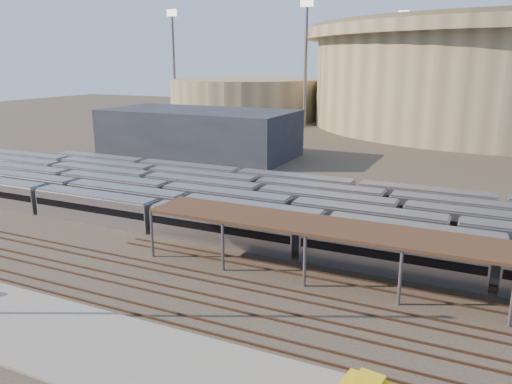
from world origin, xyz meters
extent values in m
plane|color=#383026|center=(0.00, 0.00, 0.00)|extent=(420.00, 420.00, 0.00)
cube|color=gray|center=(-5.00, -15.00, 0.10)|extent=(50.00, 9.00, 0.20)
cube|color=#B0B1B5|center=(6.25, 8.00, 1.80)|extent=(112.00, 2.90, 3.60)
cube|color=#B0B1B5|center=(7.73, 12.20, 1.80)|extent=(112.00, 2.90, 3.60)
cube|color=#B0B1B5|center=(2.05, 16.40, 1.80)|extent=(112.00, 2.90, 3.60)
cube|color=#B0B1B5|center=(-4.25, 20.60, 1.80)|extent=(112.00, 2.90, 3.60)
cube|color=#B0B1B5|center=(-6.65, 24.80, 1.80)|extent=(112.00, 2.90, 3.60)
cube|color=#B0B1B5|center=(6.98, 29.00, 1.80)|extent=(112.00, 2.90, 3.60)
cylinder|color=slate|center=(-8.00, 1.30, 2.50)|extent=(0.30, 0.30, 5.00)
cylinder|color=slate|center=(-8.00, 6.70, 2.50)|extent=(0.30, 0.30, 5.00)
cylinder|color=slate|center=(0.57, 1.30, 2.50)|extent=(0.30, 0.30, 5.00)
cylinder|color=slate|center=(0.57, 6.70, 2.50)|extent=(0.30, 0.30, 5.00)
cylinder|color=slate|center=(9.14, 1.30, 2.50)|extent=(0.30, 0.30, 5.00)
cylinder|color=slate|center=(9.14, 6.70, 2.50)|extent=(0.30, 0.30, 5.00)
cylinder|color=slate|center=(17.71, 1.30, 2.50)|extent=(0.30, 0.30, 5.00)
cylinder|color=slate|center=(17.71, 6.70, 2.50)|extent=(0.30, 0.30, 5.00)
cylinder|color=slate|center=(26.29, 6.70, 2.50)|extent=(0.30, 0.30, 5.00)
cube|color=#372616|center=(22.00, 4.00, 5.15)|extent=(60.00, 6.00, 0.30)
cube|color=#4C3323|center=(0.00, -1.75, 0.09)|extent=(170.00, 0.12, 0.18)
cube|color=#4C3323|center=(0.00, -0.25, 0.09)|extent=(170.00, 0.12, 0.18)
cube|color=#4C3323|center=(0.00, -5.75, 0.09)|extent=(170.00, 0.12, 0.18)
cube|color=#4C3323|center=(0.00, -4.25, 0.09)|extent=(170.00, 0.12, 0.18)
cube|color=#4C3323|center=(0.00, -9.75, 0.09)|extent=(170.00, 0.12, 0.18)
cube|color=#4C3323|center=(0.00, -8.25, 0.09)|extent=(170.00, 0.12, 0.18)
cylinder|color=#9C8D6A|center=(25.00, 140.00, 14.00)|extent=(116.00, 116.00, 28.00)
cylinder|color=#9C8D6A|center=(25.00, 140.00, 29.50)|extent=(124.00, 124.00, 3.00)
cylinder|color=brown|center=(25.00, 140.00, 31.75)|extent=(120.00, 120.00, 1.50)
cylinder|color=#9C8D6A|center=(-60.00, 130.00, 7.00)|extent=(56.00, 56.00, 14.00)
cube|color=#1E232D|center=(-35.00, 55.00, 5.00)|extent=(42.00, 20.00, 10.00)
cylinder|color=slate|center=(-30.00, 110.00, 18.00)|extent=(1.00, 1.00, 36.00)
cube|color=#FFF2CC|center=(-30.00, 110.00, 37.20)|extent=(4.00, 0.60, 2.40)
cylinder|color=slate|center=(-85.00, 120.00, 18.00)|extent=(1.00, 1.00, 36.00)
cube|color=#FFF2CC|center=(-85.00, 120.00, 37.20)|extent=(4.00, 0.60, 2.40)
cylinder|color=slate|center=(-10.00, 160.00, 18.00)|extent=(1.00, 1.00, 36.00)
cube|color=#FFF2CC|center=(-10.00, 160.00, 37.20)|extent=(4.00, 0.60, 2.40)
camera|label=1|loc=(23.20, -39.23, 20.27)|focal=35.00mm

